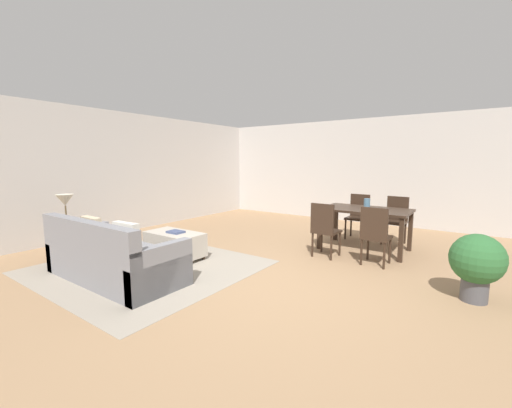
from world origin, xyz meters
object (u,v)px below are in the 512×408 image
dining_chair_far_left (358,214)px  ottoman_table (175,244)px  dining_chair_near_left (324,227)px  dining_table (365,214)px  potted_plant (477,262)px  table_lamp (65,201)px  couch (112,258)px  side_table (68,234)px  dining_chair_far_right (396,217)px  book_on_ottoman (176,232)px  vase_centerpiece (367,204)px  dining_chair_near_right (375,233)px

dining_chair_far_left → ottoman_table: bearing=-122.8°
dining_chair_near_left → dining_table: bearing=64.5°
dining_chair_far_left → potted_plant: dining_chair_far_left is taller
table_lamp → dining_chair_near_left: 4.21m
couch → ottoman_table: size_ratio=2.11×
couch → side_table: size_ratio=3.75×
dining_chair_far_right → side_table: bearing=-133.9°
book_on_ottoman → dining_chair_far_left: bearing=57.8°
dining_table → vase_centerpiece: bearing=23.1°
couch → ottoman_table: bearing=92.3°
dining_chair_far_right → dining_table: bearing=-113.2°
couch → ottoman_table: couch is taller
vase_centerpiece → book_on_ottoman: vase_centerpiece is taller
couch → dining_table: 4.22m
table_lamp → vase_centerpiece: size_ratio=2.89×
ottoman_table → dining_chair_far_left: dining_chair_far_left is taller
table_lamp → dining_chair_far_left: (3.34, 4.25, -0.45)m
dining_chair_far_left → vase_centerpiece: 0.97m
vase_centerpiece → side_table: bearing=-137.5°
side_table → table_lamp: size_ratio=1.07×
couch → table_lamp: size_ratio=3.99×
dining_chair_near_right → potted_plant: (1.29, -0.62, -0.05)m
dining_table → dining_chair_far_right: 0.91m
couch → ottoman_table: 1.13m
dining_chair_near_right → couch: bearing=-136.3°
ottoman_table → dining_chair_near_left: size_ratio=1.08×
dining_chair_near_left → couch: bearing=-127.0°
couch → book_on_ottoman: couch is taller
couch → book_on_ottoman: bearing=90.1°
side_table → book_on_ottoman: 1.72m
couch → dining_chair_near_right: dining_chair_near_right is taller
dining_chair_near_right → vase_centerpiece: vase_centerpiece is taller
ottoman_table → dining_chair_far_left: bearing=57.2°
table_lamp → dining_table: (3.72, 3.42, -0.31)m
dining_table → couch: bearing=-124.4°
side_table → dining_chair_far_right: dining_chair_far_right is taller
table_lamp → vase_centerpiece: table_lamp is taller
couch → dining_chair_far_right: bearing=57.6°
couch → vase_centerpiece: 4.26m
dining_chair_far_left → book_on_ottoman: dining_chair_far_left is taller
side_table → dining_chair_near_left: bearing=37.7°
side_table → dining_table: bearing=42.6°
dining_chair_far_left → book_on_ottoman: size_ratio=3.54×
book_on_ottoman → dining_chair_far_right: bearing=49.3°
table_lamp → book_on_ottoman: table_lamp is taller
dining_chair_far_right → vase_centerpiece: 0.94m
ottoman_table → table_lamp: table_lamp is taller
dining_chair_near_right → book_on_ottoman: 3.17m
vase_centerpiece → potted_plant: bearing=-40.9°
ottoman_table → potted_plant: size_ratio=1.26×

